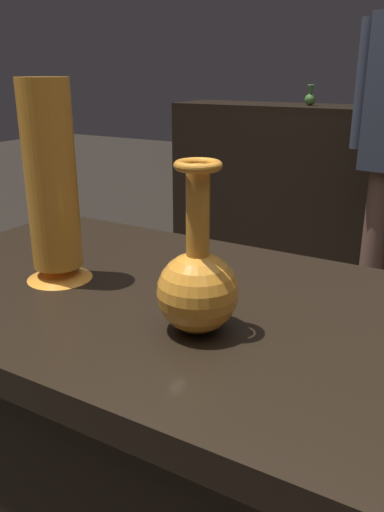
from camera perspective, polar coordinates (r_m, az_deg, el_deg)
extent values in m
cube|color=black|center=(1.16, -0.45, -24.21)|extent=(1.10, 0.59, 0.75)
cube|color=black|center=(0.93, -0.52, -6.11)|extent=(1.20, 0.64, 0.05)
sphere|color=orange|center=(0.79, 0.61, -3.97)|extent=(0.12, 0.12, 0.12)
cylinder|color=orange|center=(0.75, 0.64, 4.60)|extent=(0.03, 0.03, 0.14)
torus|color=orange|center=(0.73, 0.66, 9.86)|extent=(0.07, 0.07, 0.01)
cone|color=orange|center=(1.03, -14.23, -1.64)|extent=(0.12, 0.12, 0.03)
cylinder|color=orange|center=(0.98, -15.13, 8.36)|extent=(0.09, 0.09, 0.34)
sphere|color=#477A38|center=(3.06, 12.74, 16.28)|extent=(0.06, 0.06, 0.06)
cylinder|color=#477A38|center=(3.06, 12.81, 17.22)|extent=(0.02, 0.02, 0.05)
torus|color=#477A38|center=(3.06, 12.85, 17.69)|extent=(0.04, 0.04, 0.01)
cylinder|color=brown|center=(2.49, 19.12, 0.09)|extent=(0.11, 0.11, 0.78)
cylinder|color=#333847|center=(2.41, 18.24, 17.27)|extent=(0.07, 0.07, 0.52)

